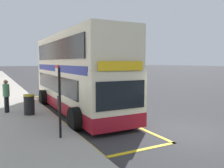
% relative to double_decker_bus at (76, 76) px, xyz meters
% --- Properties ---
extents(ground_plane, '(260.00, 260.00, 0.00)m').
position_rel_double_decker_bus_xyz_m(ground_plane, '(2.46, 25.59, -2.06)').
color(ground_plane, '#333335').
extents(double_decker_bus, '(3.15, 10.46, 4.40)m').
position_rel_double_decker_bus_xyz_m(double_decker_bus, '(0.00, 0.00, 0.00)').
color(double_decker_bus, beige).
rests_on(double_decker_bus, ground).
extents(bus_bay_markings, '(2.88, 13.85, 0.01)m').
position_rel_double_decker_bus_xyz_m(bus_bay_markings, '(-0.11, 0.07, -2.06)').
color(bus_bay_markings, gold).
rests_on(bus_bay_markings, ground).
extents(bus_stop_sign, '(0.09, 0.51, 2.61)m').
position_rel_double_decker_bus_xyz_m(bus_stop_sign, '(-2.25, -4.65, -0.37)').
color(bus_stop_sign, black).
rests_on(bus_stop_sign, pavement_near).
extents(parked_car_black_distant, '(2.09, 4.20, 1.62)m').
position_rel_double_decker_bus_xyz_m(parked_car_black_distant, '(5.12, 20.72, -1.26)').
color(parked_car_black_distant, black).
rests_on(parked_car_black_distant, ground).
extents(pedestrian_waiting_near_sign, '(0.34, 0.34, 1.78)m').
position_rel_double_decker_bus_xyz_m(pedestrian_waiting_near_sign, '(-3.71, 0.78, -0.95)').
color(pedestrian_waiting_near_sign, black).
rests_on(pedestrian_waiting_near_sign, pavement_near).
extents(litter_bin, '(0.56, 0.56, 1.05)m').
position_rel_double_decker_bus_xyz_m(litter_bin, '(-2.70, -0.32, -1.39)').
color(litter_bin, black).
rests_on(litter_bin, pavement_near).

